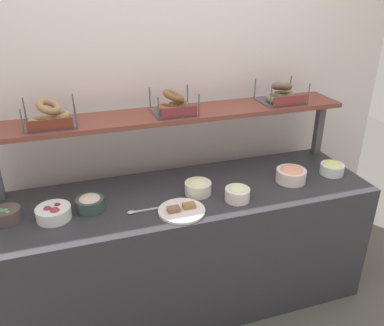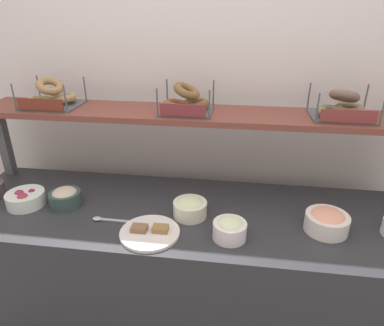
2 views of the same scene
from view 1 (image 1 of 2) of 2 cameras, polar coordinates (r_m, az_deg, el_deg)
The scene contains 17 objects.
ground_plane at distance 2.95m, azimuth -0.48°, elevation -18.73°, with size 8.00×8.00×0.00m, color #595651.
back_wall at distance 2.78m, azimuth -4.02°, elevation 7.45°, with size 3.49×0.06×2.40m, color silver.
deli_counter at distance 2.67m, azimuth -0.52°, elevation -12.16°, with size 2.29×0.70×0.85m, color #2D2D33.
shelf_riser_right at distance 3.04m, azimuth 17.83°, elevation 4.82°, with size 0.05×0.05×0.40m, color #4C4C51.
upper_shelf at distance 2.51m, azimuth -2.47°, elevation 7.02°, with size 2.25×0.32×0.03m, color brown.
bowl_tuna_salad at distance 2.31m, azimuth -14.51°, elevation -5.59°, with size 0.16×0.16×0.09m.
bowl_potato_salad at distance 2.40m, azimuth 0.88°, elevation -3.43°, with size 0.16×0.16×0.10m.
bowl_lox_spread at distance 2.62m, azimuth 14.11°, elevation -1.56°, with size 0.19×0.19×0.10m.
bowl_beet_salad at distance 2.29m, azimuth -19.36°, elevation -6.78°, with size 0.19×0.19×0.09m.
bowl_scallion_spread at distance 2.34m, azimuth 6.57°, elevation -4.33°, with size 0.15×0.15×0.10m.
bowl_veggie_mix at distance 2.36m, azimuth -25.15°, elevation -6.81°, with size 0.14×0.14×0.08m.
bowl_egg_salad at distance 2.80m, azimuth 19.57°, elevation -0.67°, with size 0.16×0.16×0.09m.
serving_plate_white at distance 2.24m, azimuth -1.51°, elevation -6.86°, with size 0.27×0.27×0.04m.
serving_spoon_near_plate at distance 2.25m, azimuth -7.79°, elevation -6.92°, with size 0.18×0.03×0.01m.
bagel_basket_everything at distance 2.40m, azimuth -19.86°, elevation 6.31°, with size 0.29×0.26×0.16m.
bagel_basket_cinnamon_raisin at distance 2.48m, azimuth -2.66°, elevation 8.37°, with size 0.27×0.25×0.15m.
bagel_basket_poppy at distance 2.77m, azimuth 12.71°, elevation 9.57°, with size 0.29×0.26×0.15m.
Camera 1 is at (-0.63, -2.02, 2.05)m, focal length 36.94 mm.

